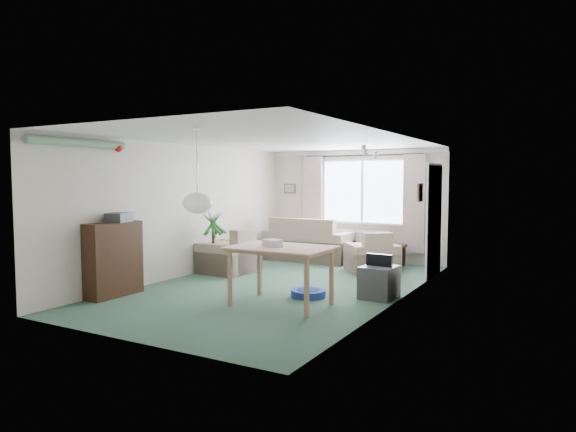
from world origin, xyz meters
The scene contains 25 objects.
ground centered at (0.00, 0.00, 0.00)m, with size 6.50×6.50×0.00m, color #325442.
window centered at (0.20, 3.23, 1.50)m, with size 1.80×0.03×1.30m, color white.
curtain_rod centered at (0.20, 3.15, 2.27)m, with size 2.60×0.03×0.03m, color black.
curtain_left centered at (-0.95, 3.13, 1.27)m, with size 0.45×0.08×2.00m, color beige.
curtain_right centered at (1.35, 3.13, 1.27)m, with size 0.45×0.08×2.00m, color beige.
radiator centered at (0.20, 3.19, 0.40)m, with size 1.20×0.10×0.55m, color white.
doorway centered at (1.99, 2.20, 1.00)m, with size 0.03×0.95×2.00m, color black.
pendant_lamp centered at (0.20, -2.30, 1.48)m, with size 0.36×0.36×0.36m, color white.
tinsel_garland centered at (-1.92, -2.30, 2.28)m, with size 1.60×1.60×0.12m, color #196626.
bauble_cluster_a centered at (1.30, 0.90, 2.22)m, with size 0.20×0.20×0.20m, color silver.
bauble_cluster_b centered at (1.60, -0.30, 2.22)m, with size 0.20×0.20×0.20m, color silver.
wall_picture_back centered at (-1.60, 3.23, 1.55)m, with size 0.28×0.03×0.22m, color brown.
wall_picture_right centered at (1.98, 1.20, 1.55)m, with size 0.03×0.24×0.30m, color brown.
sofa centered at (-0.83, 2.75, 0.47)m, with size 1.87×0.99×0.94m, color beige.
armchair_corner centered at (0.85, 2.04, 0.39)m, with size 0.88×0.83×0.78m, color beige.
armchair_left centered at (-1.50, 0.67, 0.42)m, with size 0.95×0.90×0.85m, color beige.
coffee_table centered at (0.74, 2.75, 0.23)m, with size 1.00×0.56×0.45m, color black.
photo_frame centered at (0.81, 2.82, 0.53)m, with size 0.12×0.02×0.16m, color brown.
bookshelf centered at (-1.84, -1.80, 0.56)m, with size 0.31×0.92×1.12m, color black.
hifi_box centered at (-1.80, -1.71, 1.19)m, with size 0.28×0.35×0.14m, color #323237.
houseplant centered at (-1.65, 0.39, 0.60)m, with size 0.51×0.51×1.19m, color #21571D.
dining_table centered at (0.65, -1.06, 0.41)m, with size 1.30×0.87×0.81m, color #A8755B.
gift_box centered at (0.56, -1.12, 0.87)m, with size 0.25×0.18×0.12m, color silver.
tv_cube centered at (1.70, 0.04, 0.24)m, with size 0.48×0.53×0.48m, color #343338.
pet_bed centered at (0.74, -0.40, 0.05)m, with size 0.53×0.53×0.11m, color #2341A0.
Camera 1 is at (4.21, -7.19, 1.77)m, focal length 32.00 mm.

